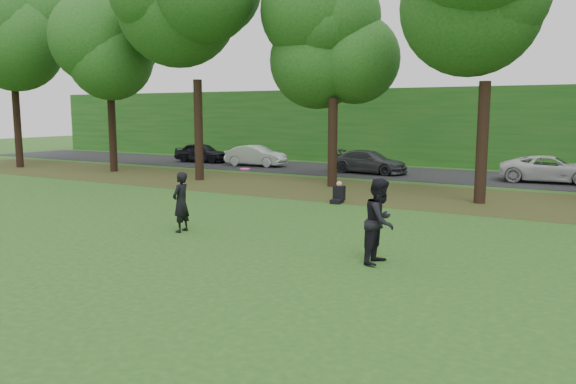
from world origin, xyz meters
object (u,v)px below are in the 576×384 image
at_px(player_right, 380,221).
at_px(frisbee, 245,169).
at_px(seated_person, 338,195).
at_px(player_left, 181,202).

relative_size(player_right, frisbee, 6.95).
distance_m(player_right, seated_person, 8.77).
xyz_separation_m(frisbee, seated_person, (-0.61, 7.32, -1.68)).
height_order(player_left, frisbee, frisbee).
bearing_deg(player_left, player_right, 81.00).
bearing_deg(seated_person, player_right, -66.67).
distance_m(player_left, player_right, 6.26).
distance_m(player_left, frisbee, 2.63).
height_order(frisbee, seated_person, frisbee).
height_order(player_left, player_right, player_right).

